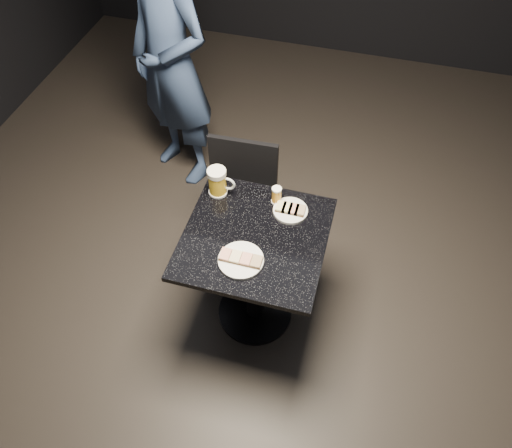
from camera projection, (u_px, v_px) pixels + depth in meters
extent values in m
plane|color=black|center=(255.00, 312.00, 3.02)|extent=(6.00, 6.00, 0.00)
cylinder|color=white|center=(241.00, 260.00, 2.34)|extent=(0.22, 0.22, 0.01)
cylinder|color=silver|center=(290.00, 211.00, 2.54)|extent=(0.18, 0.18, 0.01)
imported|color=navy|center=(171.00, 63.00, 3.14)|extent=(0.77, 0.67, 1.78)
cylinder|color=black|center=(255.00, 311.00, 3.01)|extent=(0.44, 0.44, 0.03)
cylinder|color=black|center=(255.00, 278.00, 2.73)|extent=(0.10, 0.10, 0.69)
cube|color=black|center=(255.00, 238.00, 2.45)|extent=(0.70, 0.70, 0.03)
cylinder|color=silver|center=(218.00, 191.00, 2.62)|extent=(0.10, 0.10, 0.01)
cylinder|color=yellow|center=(217.00, 183.00, 2.57)|extent=(0.09, 0.09, 0.12)
cylinder|color=silver|center=(217.00, 173.00, 2.52)|extent=(0.10, 0.10, 0.03)
torus|color=silver|center=(228.00, 184.00, 2.56)|extent=(0.08, 0.01, 0.08)
cylinder|color=silver|center=(276.00, 201.00, 2.58)|extent=(0.05, 0.05, 0.01)
cylinder|color=orange|center=(277.00, 195.00, 2.55)|extent=(0.05, 0.05, 0.08)
cylinder|color=white|center=(277.00, 189.00, 2.51)|extent=(0.05, 0.05, 0.01)
cube|color=black|center=(237.00, 216.00, 2.92)|extent=(0.42, 0.42, 0.04)
cylinder|color=black|center=(204.00, 257.00, 3.02)|extent=(0.03, 0.03, 0.43)
cylinder|color=black|center=(258.00, 267.00, 2.97)|extent=(0.03, 0.03, 0.43)
cylinder|color=black|center=(219.00, 215.00, 3.23)|extent=(0.03, 0.03, 0.43)
cylinder|color=black|center=(270.00, 224.00, 3.18)|extent=(0.03, 0.03, 0.43)
cube|color=black|center=(243.00, 167.00, 2.86)|extent=(0.40, 0.05, 0.40)
cube|color=#4C3521|center=(225.00, 255.00, 2.34)|extent=(0.05, 0.07, 0.01)
cube|color=tan|center=(225.00, 254.00, 2.34)|extent=(0.05, 0.07, 0.01)
cube|color=#4C3521|center=(236.00, 258.00, 2.34)|extent=(0.05, 0.07, 0.01)
cube|color=beige|center=(236.00, 256.00, 2.33)|extent=(0.05, 0.07, 0.01)
cube|color=#4C3521|center=(246.00, 260.00, 2.33)|extent=(0.05, 0.07, 0.01)
cube|color=tan|center=(246.00, 259.00, 2.32)|extent=(0.05, 0.07, 0.01)
cube|color=#4C3521|center=(256.00, 262.00, 2.32)|extent=(0.05, 0.07, 0.01)
cube|color=#8C7251|center=(256.00, 261.00, 2.31)|extent=(0.05, 0.07, 0.01)
cube|color=#4C3521|center=(281.00, 207.00, 2.54)|extent=(0.05, 0.07, 0.01)
cube|color=#D1D184|center=(281.00, 206.00, 2.53)|extent=(0.05, 0.07, 0.01)
cube|color=#4C3521|center=(287.00, 208.00, 2.53)|extent=(0.05, 0.07, 0.01)
cube|color=#D1D184|center=(287.00, 207.00, 2.52)|extent=(0.05, 0.07, 0.01)
cube|color=#4C3521|center=(294.00, 210.00, 2.53)|extent=(0.05, 0.07, 0.01)
cube|color=tan|center=(294.00, 208.00, 2.52)|extent=(0.05, 0.07, 0.01)
cube|color=#4C3521|center=(300.00, 211.00, 2.52)|extent=(0.05, 0.07, 0.01)
cube|color=#8C7251|center=(300.00, 210.00, 2.51)|extent=(0.05, 0.07, 0.01)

